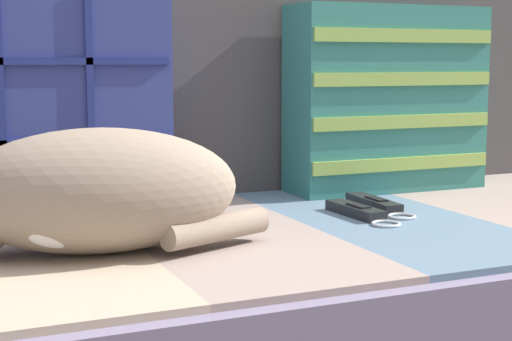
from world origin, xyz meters
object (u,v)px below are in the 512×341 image
at_px(game_remote_far, 376,204).
at_px(throw_pillow_striped, 387,99).
at_px(sleeping_cat, 90,194).
at_px(throw_pillow_quilted, 41,100).
at_px(couch, 292,334).
at_px(game_remote_near, 357,211).

bearing_deg(game_remote_far, throw_pillow_striped, 53.05).
xyz_separation_m(throw_pillow_striped, sleeping_cat, (-0.69, -0.31, -0.11)).
xyz_separation_m(throw_pillow_striped, game_remote_far, (-0.14, -0.18, -0.18)).
bearing_deg(throw_pillow_quilted, throw_pillow_striped, -0.04).
xyz_separation_m(throw_pillow_quilted, throw_pillow_striped, (0.70, -0.00, -0.01)).
relative_size(couch, game_remote_far, 9.43).
bearing_deg(sleeping_cat, couch, 15.21).
xyz_separation_m(throw_pillow_quilted, game_remote_near, (0.50, -0.23, -0.19)).
bearing_deg(sleeping_cat, throw_pillow_quilted, 93.18).
distance_m(couch, throw_pillow_quilted, 0.60).
relative_size(throw_pillow_striped, sleeping_cat, 0.91).
distance_m(sleeping_cat, game_remote_far, 0.57).
distance_m(couch, throw_pillow_striped, 0.55).
height_order(sleeping_cat, game_remote_near, sleeping_cat).
relative_size(couch, throw_pillow_quilted, 4.30).
bearing_deg(couch, throw_pillow_striped, 33.19).
bearing_deg(throw_pillow_quilted, sleeping_cat, -86.82).
distance_m(throw_pillow_quilted, sleeping_cat, 0.33).
distance_m(throw_pillow_quilted, game_remote_far, 0.63).
bearing_deg(throw_pillow_quilted, game_remote_near, -24.91).
height_order(couch, throw_pillow_quilted, throw_pillow_quilted).
xyz_separation_m(couch, game_remote_near, (0.11, -0.02, 0.21)).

